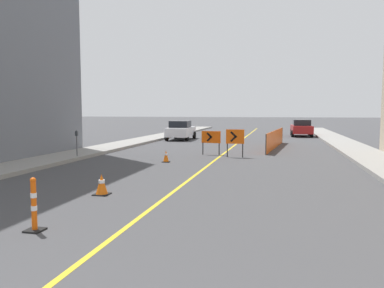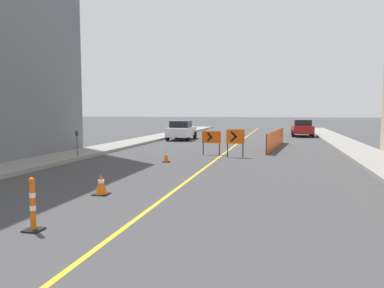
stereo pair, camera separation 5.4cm
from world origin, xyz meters
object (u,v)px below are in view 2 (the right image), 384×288
object	(u,v)px
parked_car_curb_near	(181,130)
parking_meter_far_curb	(77,138)
parked_car_curb_mid	(302,128)
traffic_cone_second	(101,184)
traffic_cone_third	(166,156)
arrow_barricade_secondary	(235,138)
arrow_barricade_primary	(211,138)
delineator_post_front	(33,208)

from	to	relation	value
parked_car_curb_near	parking_meter_far_curb	world-z (taller)	parked_car_curb_near
parked_car_curb_mid	traffic_cone_second	bearing A→B (deg)	-106.13
traffic_cone_third	arrow_barricade_secondary	distance (m)	4.01
parked_car_curb_near	traffic_cone_second	bearing A→B (deg)	-84.20
arrow_barricade_primary	delineator_post_front	bearing A→B (deg)	-89.28
arrow_barricade_secondary	arrow_barricade_primary	bearing A→B (deg)	147.06
traffic_cone_third	parked_car_curb_near	size ratio (longest dim) A/B	0.13
arrow_barricade_primary	parking_meter_far_curb	bearing A→B (deg)	-145.83
traffic_cone_third	parked_car_curb_mid	xyz separation A→B (m)	(7.24, 20.32, 0.52)
traffic_cone_third	parking_meter_far_curb	xyz separation A→B (m)	(-4.65, 0.00, 0.79)
parked_car_curb_mid	parked_car_curb_near	bearing A→B (deg)	-148.40
parking_meter_far_curb	traffic_cone_second	bearing A→B (deg)	-55.23
arrow_barricade_primary	parked_car_curb_near	world-z (taller)	parked_car_curb_near
parked_car_curb_mid	parking_meter_far_curb	size ratio (longest dim) A/B	3.40
traffic_cone_second	arrow_barricade_primary	size ratio (longest dim) A/B	0.46
traffic_cone_third	parking_meter_far_curb	bearing A→B (deg)	179.99
traffic_cone_third	parked_car_curb_mid	size ratio (longest dim) A/B	0.13
delineator_post_front	traffic_cone_second	bearing A→B (deg)	93.47
delineator_post_front	parked_car_curb_near	xyz separation A→B (m)	(-3.34, 24.00, 0.33)
parked_car_curb_mid	arrow_barricade_secondary	bearing A→B (deg)	-105.38
delineator_post_front	arrow_barricade_primary	size ratio (longest dim) A/B	0.83
arrow_barricade_secondary	parking_meter_far_curb	bearing A→B (deg)	-164.57
arrow_barricade_primary	parked_car_curb_near	bearing A→B (deg)	118.76
traffic_cone_second	arrow_barricade_primary	xyz separation A→B (m)	(1.30, 10.45, 0.63)
traffic_cone_third	parking_meter_far_curb	distance (m)	4.72
traffic_cone_second	parked_car_curb_near	distance (m)	20.92
traffic_cone_third	parked_car_curb_mid	bearing A→B (deg)	70.40
delineator_post_front	arrow_barricade_primary	distance (m)	13.82
delineator_post_front	parked_car_curb_mid	size ratio (longest dim) A/B	0.25
arrow_barricade_primary	parking_meter_far_curb	distance (m)	7.07
parking_meter_far_curb	parked_car_curb_mid	bearing A→B (deg)	59.68
arrow_barricade_secondary	parked_car_curb_near	xyz separation A→B (m)	(-5.86, 11.03, -0.22)
traffic_cone_third	delineator_post_front	size ratio (longest dim) A/B	0.53
traffic_cone_third	delineator_post_front	xyz separation A→B (m)	(0.44, -10.36, 0.18)
parked_car_curb_near	parking_meter_far_curb	distance (m)	13.75
traffic_cone_second	arrow_barricade_secondary	world-z (taller)	arrow_barricade_secondary
arrow_barricade_secondary	delineator_post_front	bearing A→B (deg)	-104.52
traffic_cone_third	arrow_barricade_primary	xyz separation A→B (m)	(1.54, 3.41, 0.64)
delineator_post_front	parking_meter_far_curb	world-z (taller)	parking_meter_far_curb
delineator_post_front	parking_meter_far_curb	distance (m)	11.55
traffic_cone_second	parked_car_curb_mid	bearing A→B (deg)	75.65
parked_car_curb_mid	delineator_post_front	bearing A→B (deg)	-104.27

